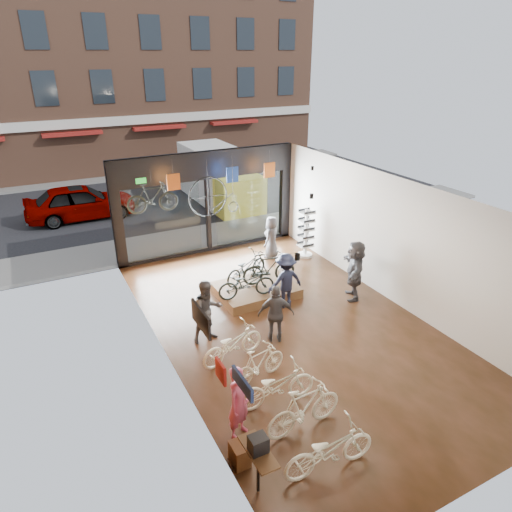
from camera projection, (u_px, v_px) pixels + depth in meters
ground_plane at (290, 325)px, 12.81m from camera, size 7.00×12.00×0.04m
ceiling at (295, 193)px, 11.24m from camera, size 7.00×12.00×0.04m
wall_left at (162, 293)px, 10.55m from camera, size 0.04×12.00×3.80m
wall_right at (394, 241)px, 13.50m from camera, size 0.04×12.00×3.80m
wall_back at (493, 409)px, 7.15m from camera, size 7.00×0.04×3.80m
storefront at (208, 203)px, 16.89m from camera, size 7.00×0.26×3.80m
exit_sign at (141, 181)px, 15.31m from camera, size 0.35×0.06×0.18m
street_road at (148, 192)px, 24.96m from camera, size 30.00×18.00×0.02m
sidewalk_near at (199, 238)px, 18.61m from camera, size 30.00×2.40×0.12m
sidewalk_far at (130, 175)px, 28.17m from camera, size 30.00×2.00×0.12m
opposite_building at (108, 52)px, 27.35m from camera, size 26.00×5.00×14.00m
street_car at (80, 202)px, 20.60m from camera, size 4.73×1.90×1.61m
box_truck at (222, 178)px, 22.32m from camera, size 2.25×6.75×2.66m
floor_bike_0 at (329, 449)px, 8.20m from camera, size 1.86×0.76×0.96m
floor_bike_1 at (304, 408)px, 9.08m from camera, size 1.78×0.58×1.06m
floor_bike_2 at (277, 386)px, 9.79m from camera, size 1.81×0.76×0.93m
floor_bike_3 at (259, 364)px, 10.48m from camera, size 1.56×0.74×0.91m
floor_bike_4 at (233, 344)px, 11.20m from camera, size 1.81×0.91×0.91m
display_platform at (256, 290)px, 14.37m from camera, size 2.40×1.80×0.30m
display_bike_left at (246, 283)px, 13.47m from camera, size 1.79×0.85×0.91m
display_bike_mid at (269, 268)px, 14.28m from camera, size 1.78×0.76×1.04m
display_bike_right at (246, 267)px, 14.44m from camera, size 1.86×1.23×0.93m
customer_0 at (239, 403)px, 8.82m from camera, size 0.71×0.64×1.62m
customer_1 at (208, 311)px, 11.81m from camera, size 0.91×0.74×1.73m
customer_2 at (276, 314)px, 11.79m from camera, size 1.03×0.76×1.62m
customer_3 at (285, 281)px, 13.42m from camera, size 1.11×0.64×1.71m
customer_4 at (271, 237)px, 16.73m from camera, size 0.92×0.85×1.58m
customer_5 at (355, 270)px, 13.86m from camera, size 1.40×1.78×1.89m
sunglasses_rack at (306, 233)px, 16.74m from camera, size 0.61×0.53×1.84m
wall_merch at (231, 407)px, 8.02m from camera, size 0.40×2.40×2.60m
penny_farthing at (216, 197)px, 15.46m from camera, size 1.74×0.06×1.39m
hung_bike at (152, 198)px, 13.97m from camera, size 1.61×0.57×0.95m
jersey_left at (174, 182)px, 15.15m from camera, size 0.45×0.03×0.55m
jersey_mid at (232, 175)px, 16.05m from camera, size 0.45×0.03×0.55m
jersey_right at (269, 170)px, 16.67m from camera, size 0.45×0.03×0.55m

